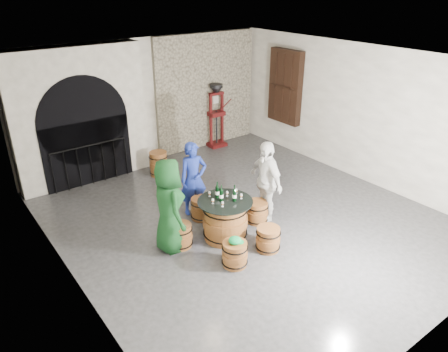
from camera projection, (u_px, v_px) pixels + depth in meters
ground at (244, 217)px, 8.82m from camera, size 8.00×8.00×0.00m
wall_back at (148, 101)px, 11.03m from camera, size 8.00×0.00×8.00m
wall_left at (62, 197)px, 6.23m from camera, size 0.00×8.00×8.00m
wall_right at (360, 114)px, 10.03m from camera, size 0.00×8.00×8.00m
ceiling at (248, 61)px, 7.45m from camera, size 8.00×8.00×0.00m
stone_facing_panel at (206, 91)px, 11.96m from camera, size 3.20×0.12×3.18m
arched_opening at (80, 117)px, 9.81m from camera, size 3.10×0.60×3.19m
shuttered_window at (285, 87)px, 11.62m from camera, size 0.23×1.10×2.00m
barrel_table at (225, 220)px, 7.98m from camera, size 1.03×1.03×0.80m
barrel_stool_left at (180, 235)px, 7.79m from camera, size 0.46×0.46×0.45m
barrel_stool_far at (202, 208)px, 8.70m from camera, size 0.46×0.46×0.45m
barrel_stool_right at (257, 212)px, 8.57m from camera, size 0.46×0.46×0.45m
barrel_stool_near_right at (268, 239)px, 7.69m from camera, size 0.46×0.46×0.45m
barrel_stool_near_left at (235, 254)px, 7.27m from camera, size 0.46×0.46×0.45m
green_cap at (235, 240)px, 7.15m from camera, size 0.26×0.22×0.12m
person_green at (169, 206)px, 7.46m from camera, size 0.69×0.94×1.76m
person_blue at (193, 179)px, 8.69m from camera, size 0.64×0.50×1.57m
person_white at (266, 181)px, 8.43m from camera, size 0.54×1.04×1.69m
wine_bottle_left at (221, 194)px, 7.75m from camera, size 0.08×0.08×0.32m
wine_bottle_center at (234, 195)px, 7.75m from camera, size 0.08×0.08×0.32m
wine_bottle_right at (217, 191)px, 7.87m from camera, size 0.08×0.08×0.32m
tasting_glass_a at (223, 204)px, 7.59m from camera, size 0.05×0.05×0.10m
tasting_glass_b at (236, 191)px, 8.06m from camera, size 0.05×0.05×0.10m
tasting_glass_c at (210, 194)px, 7.95m from camera, size 0.05×0.05×0.10m
tasting_glass_d at (227, 194)px, 7.96m from camera, size 0.05×0.05×0.10m
tasting_glass_e at (241, 196)px, 7.87m from camera, size 0.05×0.05×0.10m
tasting_glass_f at (213, 201)px, 7.69m from camera, size 0.05×0.05×0.10m
side_barrel at (159, 164)px, 10.57m from camera, size 0.47×0.47×0.62m
corking_press at (216, 111)px, 12.09m from camera, size 0.75×0.43×1.83m
control_box at (215, 99)px, 12.15m from camera, size 0.18×0.10×0.22m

